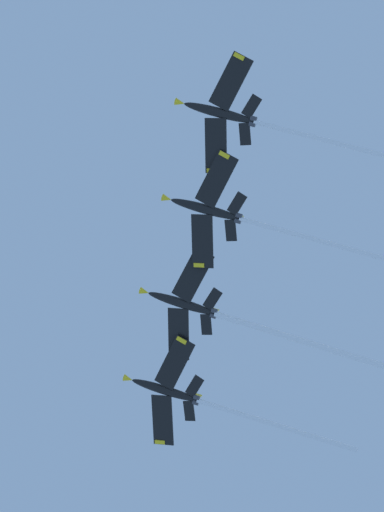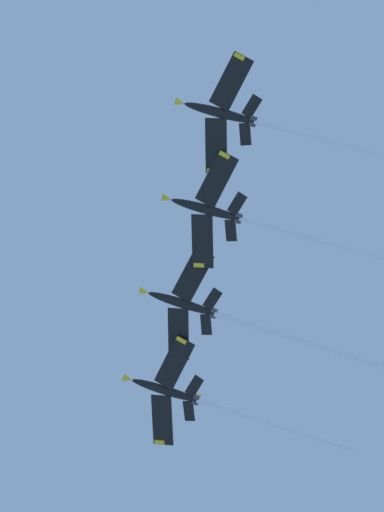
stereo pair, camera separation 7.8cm
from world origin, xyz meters
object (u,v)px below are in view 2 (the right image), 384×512
(jet_inner_right, at_px, (198,401))
(jet_inner_left, at_px, (244,220))
(jet_far_left, at_px, (260,123))
(jet_centre, at_px, (236,320))

(jet_inner_right, bearing_deg, jet_inner_left, 40.65)
(jet_far_left, relative_size, jet_inner_left, 1.03)
(jet_far_left, bearing_deg, jet_inner_left, -143.81)
(jet_inner_left, distance_m, jet_inner_right, 32.01)
(jet_far_left, xyz_separation_m, jet_inner_right, (-36.97, -30.13, -1.15))
(jet_inner_left, height_order, jet_centre, jet_centre)
(jet_far_left, xyz_separation_m, jet_centre, (-27.32, -18.03, -1.01))
(jet_inner_left, bearing_deg, jet_inner_right, -139.35)
(jet_inner_right, bearing_deg, jet_centre, 51.45)
(jet_inner_left, distance_m, jet_centre, 17.05)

